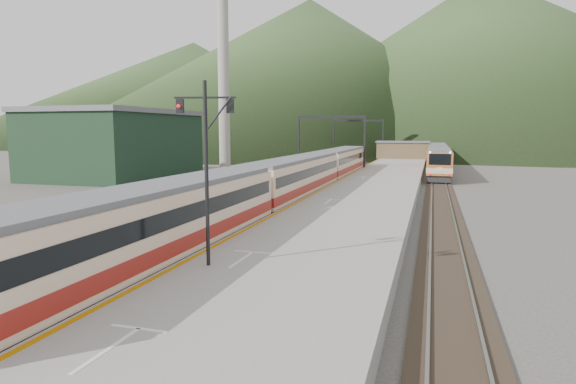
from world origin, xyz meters
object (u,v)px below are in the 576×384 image
(second_train, at_px, (438,158))
(worker, at_px, (5,265))
(signal_mast, at_px, (206,154))
(main_train, at_px, (295,178))

(second_train, relative_size, worker, 21.44)
(signal_mast, distance_m, worker, 8.89)
(signal_mast, height_order, worker, signal_mast)
(main_train, xyz_separation_m, worker, (-4.70, -23.89, -1.19))
(worker, bearing_deg, main_train, -59.72)
(main_train, height_order, second_train, main_train)
(signal_mast, relative_size, worker, 3.78)
(signal_mast, bearing_deg, main_train, 97.52)
(second_train, height_order, worker, second_train)
(main_train, distance_m, second_train, 38.27)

